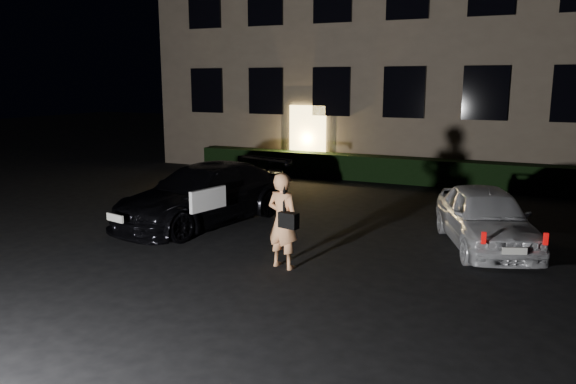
% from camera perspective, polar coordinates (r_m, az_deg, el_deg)
% --- Properties ---
extents(ground, '(80.00, 80.00, 0.00)m').
position_cam_1_polar(ground, '(9.80, -4.03, -9.04)').
color(ground, black).
rests_on(ground, ground).
extents(building, '(20.00, 8.11, 12.00)m').
position_cam_1_polar(building, '(23.60, 14.36, 17.28)').
color(building, '#716050').
rests_on(building, ground).
extents(hedge, '(15.00, 0.70, 0.85)m').
position_cam_1_polar(hedge, '(19.30, 11.10, 2.21)').
color(hedge, black).
rests_on(hedge, ground).
extents(sedan, '(3.02, 5.19, 1.41)m').
position_cam_1_polar(sedan, '(13.63, -8.53, -0.24)').
color(sedan, black).
rests_on(sedan, ground).
extents(hatch, '(2.74, 4.02, 1.27)m').
position_cam_1_polar(hatch, '(12.22, 19.43, -2.43)').
color(hatch, silver).
rests_on(hatch, ground).
extents(man, '(0.75, 0.56, 1.78)m').
position_cam_1_polar(man, '(10.21, -0.50, -2.92)').
color(man, '#FFAB6F').
rests_on(man, ground).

